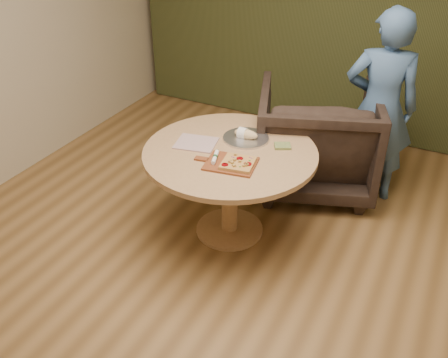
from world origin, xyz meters
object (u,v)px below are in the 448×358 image
pedestal_table (230,167)px  pizza_paddle (229,163)px  serving_tray (246,138)px  armchair (316,135)px  person_standing (380,108)px  bread_roll (245,134)px  flatbread_pizza (238,163)px  cutlery_roll (215,157)px

pedestal_table → pizza_paddle: pizza_paddle is taller
serving_tray → armchair: (0.35, 0.76, -0.24)m
pedestal_table → person_standing: (0.86, 1.07, 0.22)m
person_standing → bread_roll: bearing=33.2°
person_standing → pizza_paddle: bearing=46.1°
serving_tray → pizza_paddle: bearing=-81.9°
pizza_paddle → flatbread_pizza: size_ratio=1.84×
pedestal_table → serving_tray: 0.26m
flatbread_pizza → cutlery_roll: bearing=-179.5°
flatbread_pizza → serving_tray: (-0.12, 0.40, -0.02)m
cutlery_roll → pizza_paddle: bearing=-17.9°
pizza_paddle → person_standing: (0.77, 1.26, 0.08)m
serving_tray → bread_roll: size_ratio=1.84×
bread_roll → armchair: armchair is taller
pedestal_table → pizza_paddle: size_ratio=2.80×
pizza_paddle → person_standing: person_standing is taller
pizza_paddle → cutlery_roll: cutlery_roll is taller
bread_roll → person_standing: person_standing is taller
pedestal_table → armchair: bearing=69.0°
cutlery_roll → person_standing: person_standing is taller
cutlery_roll → armchair: armchair is taller
cutlery_roll → person_standing: bearing=37.1°
pizza_paddle → armchair: (0.29, 1.16, -0.24)m
flatbread_pizza → pedestal_table: bearing=129.7°
pedestal_table → armchair: 1.05m
cutlery_roll → bread_roll: size_ratio=1.01×
armchair → bread_roll: bearing=45.0°
flatbread_pizza → cutlery_roll: 0.18m
bread_roll → person_standing: size_ratio=0.12×
bread_roll → armchair: (0.35, 0.76, -0.27)m
flatbread_pizza → person_standing: (0.70, 1.26, 0.06)m
pizza_paddle → serving_tray: (-0.06, 0.40, -0.00)m
flatbread_pizza → person_standing: size_ratio=0.15×
pizza_paddle → bread_roll: (-0.07, 0.40, 0.04)m
pizza_paddle → bread_roll: bread_roll is taller
pizza_paddle → armchair: size_ratio=0.45×
pizza_paddle → armchair: 1.22m
pedestal_table → serving_tray: (0.03, 0.22, 0.15)m
serving_tray → armchair: size_ratio=0.34×
person_standing → serving_tray: bearing=33.5°
cutlery_roll → bread_roll: bearing=65.3°
flatbread_pizza → cutlery_roll: size_ratio=1.29×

